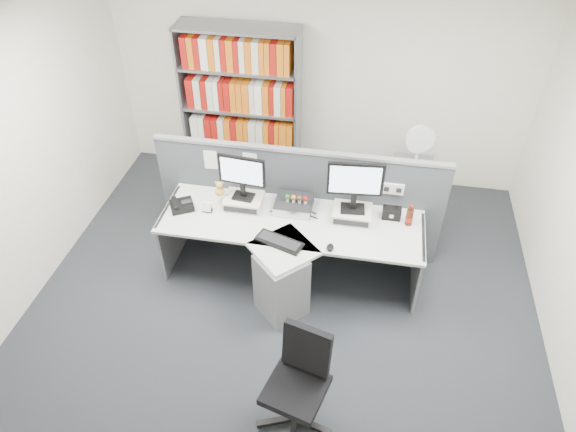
% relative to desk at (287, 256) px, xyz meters
% --- Properties ---
extents(ground, '(5.50, 5.50, 0.00)m').
position_rel_desk_xyz_m(ground, '(0.00, -0.60, -0.46)').
color(ground, '#313439').
rests_on(ground, ground).
extents(room_shell, '(5.04, 5.54, 2.72)m').
position_rel_desk_xyz_m(room_shell, '(0.00, -0.60, 1.33)').
color(room_shell, white).
rests_on(room_shell, ground).
extents(partition, '(3.00, 0.08, 1.27)m').
position_rel_desk_xyz_m(partition, '(0.00, 0.65, 0.19)').
color(partition, '#474950').
rests_on(partition, ground).
extents(desk, '(2.60, 1.20, 0.72)m').
position_rel_desk_xyz_m(desk, '(0.00, 0.00, 0.00)').
color(desk, silver).
rests_on(desk, ground).
extents(monitor_riser_left, '(0.38, 0.31, 0.10)m').
position_rel_desk_xyz_m(monitor_riser_left, '(-0.52, 0.38, 0.31)').
color(monitor_riser_left, beige).
rests_on(monitor_riser_left, desk).
extents(monitor_riser_right, '(0.38, 0.31, 0.10)m').
position_rel_desk_xyz_m(monitor_riser_right, '(0.58, 0.38, 0.31)').
color(monitor_riser_right, beige).
rests_on(monitor_riser_right, desk).
extents(monitor_left, '(0.47, 0.17, 0.48)m').
position_rel_desk_xyz_m(monitor_left, '(-0.52, 0.38, 0.65)').
color(monitor_left, black).
rests_on(monitor_left, monitor_riser_left).
extents(monitor_right, '(0.53, 0.19, 0.54)m').
position_rel_desk_xyz_m(monitor_right, '(0.58, 0.38, 0.69)').
color(monitor_right, black).
rests_on(monitor_right, monitor_riser_right).
extents(desktop_pc, '(0.37, 0.33, 0.10)m').
position_rel_desk_xyz_m(desktop_pc, '(-0.01, 0.41, 0.31)').
color(desktop_pc, black).
rests_on(desktop_pc, desk).
extents(figurines, '(0.23, 0.05, 0.09)m').
position_rel_desk_xyz_m(figurines, '(0.02, 0.40, 0.41)').
color(figurines, beige).
rests_on(figurines, desktop_pc).
extents(keyboard, '(0.49, 0.31, 0.03)m').
position_rel_desk_xyz_m(keyboard, '(-0.05, -0.11, 0.28)').
color(keyboard, black).
rests_on(keyboard, desk).
extents(mouse, '(0.06, 0.10, 0.04)m').
position_rel_desk_xyz_m(mouse, '(0.43, -0.11, 0.28)').
color(mouse, black).
rests_on(mouse, desk).
extents(desk_phone, '(0.30, 0.29, 0.10)m').
position_rel_desk_xyz_m(desk_phone, '(-1.13, 0.22, 0.30)').
color(desk_phone, black).
rests_on(desk_phone, desk).
extents(desk_calendar, '(0.10, 0.07, 0.11)m').
position_rel_desk_xyz_m(desk_calendar, '(-0.85, 0.22, 0.31)').
color(desk_calendar, black).
rests_on(desk_calendar, desk).
extents(plush_toy, '(0.10, 0.10, 0.17)m').
position_rel_desk_xyz_m(plush_toy, '(-0.75, 0.37, 0.44)').
color(plush_toy, gold).
rests_on(plush_toy, monitor_riser_left).
extents(speaker, '(0.18, 0.10, 0.12)m').
position_rel_desk_xyz_m(speaker, '(0.97, 0.45, 0.32)').
color(speaker, black).
rests_on(speaker, desk).
extents(cola_bottle, '(0.07, 0.07, 0.24)m').
position_rel_desk_xyz_m(cola_bottle, '(1.13, 0.38, 0.35)').
color(cola_bottle, '#3F190A').
rests_on(cola_bottle, desk).
extents(shelving_unit, '(1.41, 0.40, 2.00)m').
position_rel_desk_xyz_m(shelving_unit, '(-0.90, 1.85, 0.52)').
color(shelving_unit, gray).
rests_on(shelving_unit, ground).
extents(filing_cabinet, '(0.45, 0.61, 0.70)m').
position_rel_desk_xyz_m(filing_cabinet, '(1.20, 1.40, -0.11)').
color(filing_cabinet, gray).
rests_on(filing_cabinet, ground).
extents(desk_fan, '(0.33, 0.19, 0.55)m').
position_rel_desk_xyz_m(desk_fan, '(1.20, 1.40, 0.59)').
color(desk_fan, white).
rests_on(desk_fan, filing_cabinet).
extents(office_chair, '(0.62, 0.61, 0.93)m').
position_rel_desk_xyz_m(office_chair, '(0.35, -1.37, 0.04)').
color(office_chair, silver).
rests_on(office_chair, ground).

